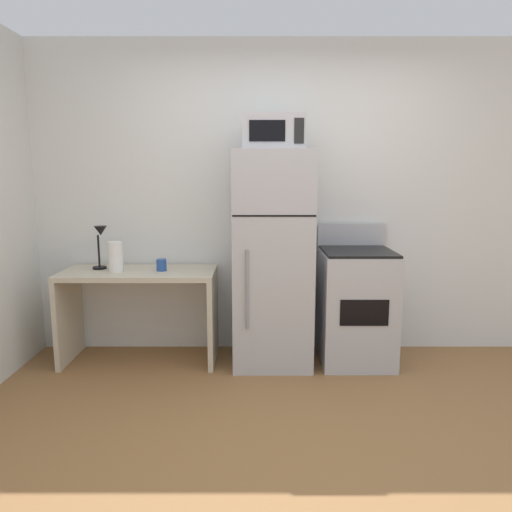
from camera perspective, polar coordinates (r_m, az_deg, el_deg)
ground_plane at (r=2.89m, az=6.05°, el=-22.08°), size 12.00×12.00×0.00m
wall_back_white at (r=4.15m, az=3.93°, el=6.68°), size 5.00×0.10×2.60m
desk at (r=4.03m, az=-13.53°, el=-4.77°), size 1.22×0.55×0.75m
desk_lamp at (r=4.09m, az=-17.89°, el=1.82°), size 0.14×0.12×0.35m
paper_towel_roll at (r=3.97m, az=-16.22°, el=-0.08°), size 0.11×0.11×0.24m
coffee_mug at (r=3.93m, az=-11.08°, el=-1.04°), size 0.08×0.08×0.09m
refrigerator at (r=3.83m, az=1.99°, el=-0.40°), size 0.62×0.63×1.69m
microwave at (r=3.76m, az=2.09°, el=14.36°), size 0.46×0.35×0.26m
oven_range at (r=4.00m, az=11.75°, el=-5.75°), size 0.57×0.61×1.10m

